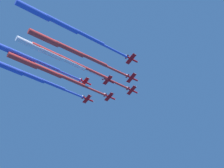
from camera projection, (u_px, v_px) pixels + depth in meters
name	position (u px, v px, depth m)	size (l,w,h in m)	color
jet_lead	(70.00, 62.00, 240.63)	(31.16, 79.28, 4.29)	red
jet_port_inner	(47.00, 70.00, 243.47)	(31.82, 77.55, 4.16)	red
jet_starboard_inner	(68.00, 49.00, 227.98)	(31.51, 75.93, 4.27)	red
jet_port_mid	(51.00, 54.00, 234.16)	(27.76, 69.28, 4.15)	red
jet_starboard_mid	(31.00, 76.00, 250.35)	(29.25, 69.46, 4.17)	red
jet_port_outer	(61.00, 24.00, 215.12)	(32.29, 80.07, 4.27)	red
jet_starboard_outer	(21.00, 55.00, 237.39)	(31.23, 75.15, 4.20)	red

